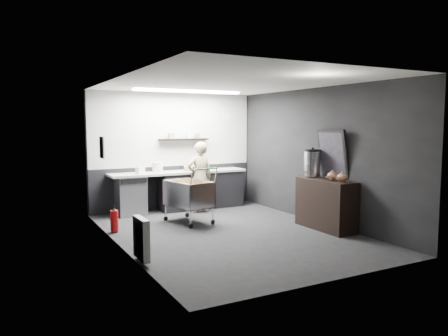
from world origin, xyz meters
TOP-DOWN VIEW (x-y plane):
  - floor at (0.00, 0.00)m, footprint 5.50×5.50m
  - ceiling at (0.00, 0.00)m, footprint 5.50×5.50m
  - wall_back at (0.00, 2.75)m, footprint 5.50×0.00m
  - wall_front at (0.00, -2.75)m, footprint 5.50×0.00m
  - wall_left at (-2.00, 0.00)m, footprint 0.00×5.50m
  - wall_right at (2.00, 0.00)m, footprint 0.00×5.50m
  - kitchen_wall_panel at (0.00, 2.73)m, footprint 3.95×0.02m
  - dado_panel at (0.00, 2.73)m, footprint 3.95×0.02m
  - floating_shelf at (0.20, 2.62)m, footprint 1.20×0.22m
  - wall_clock at (1.40, 2.72)m, footprint 0.20×0.03m
  - poster at (-1.98, 1.30)m, footprint 0.02×0.30m
  - poster_red_band at (-1.98, 1.30)m, footprint 0.02×0.22m
  - radiator at (-1.94, -0.90)m, footprint 0.10×0.50m
  - ceiling_strip at (0.00, 1.85)m, footprint 2.40×0.20m
  - prep_counter at (0.14, 2.42)m, footprint 3.20×0.61m
  - person at (0.31, 1.97)m, footprint 0.62×0.44m
  - shopping_cart at (-0.33, 1.13)m, footprint 0.82×1.15m
  - sideboard at (1.76, -0.55)m, footprint 0.54×1.26m
  - fire_extinguisher at (-1.85, 1.02)m, footprint 0.15×0.15m
  - cardboard_box at (0.38, 2.37)m, footprint 0.63×0.57m
  - pink_tub at (-0.52, 2.42)m, footprint 0.23×0.23m
  - white_container at (-0.93, 2.37)m, footprint 0.20×0.17m

SIDE VIEW (x-z plane):
  - floor at x=0.00m, z-range 0.00..0.00m
  - fire_extinguisher at x=-1.85m, z-range -0.01..0.47m
  - radiator at x=-1.94m, z-range 0.05..0.65m
  - prep_counter at x=0.14m, z-range 0.01..0.91m
  - dado_panel at x=0.00m, z-range 0.00..1.00m
  - shopping_cart at x=-0.33m, z-range -0.03..1.12m
  - sideboard at x=1.76m, z-range -0.35..1.54m
  - person at x=0.31m, z-range 0.00..1.59m
  - cardboard_box at x=0.38m, z-range 0.90..1.00m
  - white_container at x=-0.93m, z-range 0.90..1.05m
  - pink_tub at x=-0.52m, z-range 0.90..1.13m
  - wall_back at x=0.00m, z-range -1.40..4.10m
  - wall_front at x=0.00m, z-range -1.40..4.10m
  - wall_left at x=-2.00m, z-range -1.40..4.10m
  - wall_right at x=2.00m, z-range -1.40..4.10m
  - poster at x=-1.98m, z-range 1.35..1.75m
  - floating_shelf at x=0.20m, z-range 1.60..1.64m
  - poster_red_band at x=-1.98m, z-range 1.57..1.67m
  - kitchen_wall_panel at x=0.00m, z-range 1.00..2.70m
  - wall_clock at x=1.40m, z-range 2.05..2.25m
  - ceiling_strip at x=0.00m, z-range 2.65..2.69m
  - ceiling at x=0.00m, z-range 2.70..2.70m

